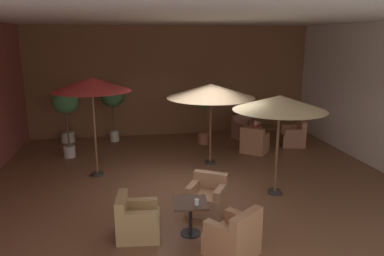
% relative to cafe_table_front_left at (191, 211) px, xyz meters
% --- Properties ---
extents(ground_plane, '(10.63, 10.28, 0.02)m').
position_rel_cafe_table_front_left_xyz_m(ground_plane, '(0.52, 2.36, -0.49)').
color(ground_plane, brown).
extents(wall_back_brick, '(10.63, 0.08, 4.05)m').
position_rel_cafe_table_front_left_xyz_m(wall_back_brick, '(0.52, 7.47, 1.55)').
color(wall_back_brick, brown).
rests_on(wall_back_brick, ground_plane).
extents(ceiling_slab, '(10.63, 10.28, 0.06)m').
position_rel_cafe_table_front_left_xyz_m(ceiling_slab, '(0.52, 2.36, 3.61)').
color(ceiling_slab, silver).
rests_on(ceiling_slab, wall_back_brick).
extents(cafe_table_front_left, '(0.67, 0.67, 0.65)m').
position_rel_cafe_table_front_left_xyz_m(cafe_table_front_left, '(0.00, 0.00, 0.00)').
color(cafe_table_front_left, black).
rests_on(cafe_table_front_left, ground_plane).
extents(armchair_front_left_north, '(1.02, 1.02, 0.79)m').
position_rel_cafe_table_front_left_xyz_m(armchair_front_left_north, '(0.50, 0.87, -0.18)').
color(armchair_front_left_north, tan).
rests_on(armchair_front_left_north, ground_plane).
extents(armchair_front_left_east, '(0.83, 0.78, 0.81)m').
position_rel_cafe_table_front_left_xyz_m(armchair_front_left_east, '(-1.00, 0.09, -0.17)').
color(armchair_front_left_east, tan).
rests_on(armchair_front_left_east, ground_plane).
extents(armchair_front_left_south, '(1.03, 1.03, 0.87)m').
position_rel_cafe_table_front_left_xyz_m(armchair_front_left_south, '(0.61, -0.81, -0.16)').
color(armchair_front_left_south, tan).
rests_on(armchair_front_left_south, ground_plane).
extents(cafe_table_front_right, '(0.75, 0.75, 0.65)m').
position_rel_cafe_table_front_left_xyz_m(cafe_table_front_right, '(3.48, 5.40, 0.02)').
color(cafe_table_front_right, black).
rests_on(cafe_table_front_right, ground_plane).
extents(armchair_front_right_north, '(0.91, 0.96, 0.88)m').
position_rel_cafe_table_front_left_xyz_m(armchair_front_right_north, '(4.45, 5.18, -0.16)').
color(armchair_front_right_north, tan).
rests_on(armchair_front_right_north, ground_plane).
extents(armchair_front_right_east, '(1.04, 1.00, 0.85)m').
position_rel_cafe_table_front_left_xyz_m(armchair_front_right_east, '(3.10, 6.32, -0.17)').
color(armchair_front_right_east, '#AF7863').
rests_on(armchair_front_right_east, ground_plane).
extents(armchair_front_right_south, '(1.05, 1.04, 0.86)m').
position_rel_cafe_table_front_left_xyz_m(armchair_front_right_south, '(2.86, 4.63, -0.16)').
color(armchair_front_right_south, tan).
rests_on(armchair_front_right_south, ground_plane).
extents(patio_umbrella_tall_red, '(2.51, 2.51, 2.36)m').
position_rel_cafe_table_front_left_xyz_m(patio_umbrella_tall_red, '(1.21, 3.82, 1.68)').
color(patio_umbrella_tall_red, '#2D2D2D').
rests_on(patio_umbrella_tall_red, ground_plane).
extents(patio_umbrella_center_beige, '(2.01, 2.01, 2.65)m').
position_rel_cafe_table_front_left_xyz_m(patio_umbrella_center_beige, '(-1.99, 3.39, 1.97)').
color(patio_umbrella_center_beige, '#2D2D2D').
rests_on(patio_umbrella_center_beige, ground_plane).
extents(patio_umbrella_near_wall, '(2.11, 2.11, 2.36)m').
position_rel_cafe_table_front_left_xyz_m(patio_umbrella_near_wall, '(2.27, 1.47, 1.70)').
color(patio_umbrella_near_wall, '#2D2D2D').
rests_on(patio_umbrella_near_wall, ground_plane).
extents(potted_tree_left_corner, '(0.82, 0.82, 2.07)m').
position_rel_cafe_table_front_left_xyz_m(potted_tree_left_corner, '(-1.66, 6.75, 1.08)').
color(potted_tree_left_corner, silver).
rests_on(potted_tree_left_corner, ground_plane).
extents(potted_tree_mid_left, '(0.59, 0.59, 1.76)m').
position_rel_cafe_table_front_left_xyz_m(potted_tree_mid_left, '(-3.29, 6.90, 0.63)').
color(potted_tree_mid_left, silver).
rests_on(potted_tree_mid_left, ground_plane).
extents(potted_tree_mid_right, '(0.70, 0.70, 1.99)m').
position_rel_cafe_table_front_left_xyz_m(potted_tree_mid_right, '(1.44, 5.90, 0.95)').
color(potted_tree_mid_right, '#A66249').
rests_on(potted_tree_mid_right, ground_plane).
extents(potted_tree_right_corner, '(0.76, 0.76, 2.15)m').
position_rel_cafe_table_front_left_xyz_m(potted_tree_right_corner, '(-2.97, 5.14, 1.14)').
color(potted_tree_right_corner, silver).
rests_on(potted_tree_right_corner, ground_plane).
extents(patron_blue_shirt, '(0.40, 0.38, 0.60)m').
position_rel_cafe_table_front_left_xyz_m(patron_blue_shirt, '(2.88, 4.66, 0.23)').
color(patron_blue_shirt, '#B3473D').
rests_on(patron_blue_shirt, ground_plane).
extents(iced_drink_cup, '(0.08, 0.08, 0.11)m').
position_rel_cafe_table_front_left_xyz_m(iced_drink_cup, '(0.09, -0.14, 0.23)').
color(iced_drink_cup, white).
rests_on(iced_drink_cup, cafe_table_front_left).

